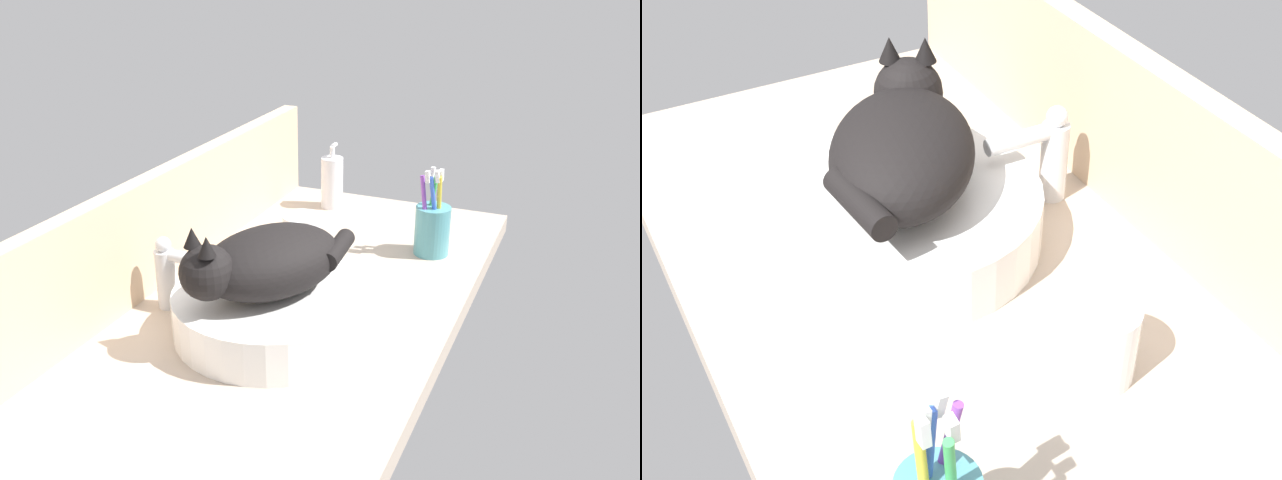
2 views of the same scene
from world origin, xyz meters
TOP-DOWN VIEW (x-y plane):
  - ground_plane at (0.00, 0.00)cm, footprint 116.94×58.46cm
  - backsplash_panel at (0.00, 27.43)cm, footprint 116.94×3.60cm
  - sink_basin at (-11.05, -1.27)cm, footprint 33.66×33.66cm
  - cat at (-12.28, -0.67)cm, footprint 30.12×27.06cm
  - faucet at (-10.75, 18.93)cm, footprint 3.60×11.82cm
  - soap_dispenser at (47.89, 11.75)cm, footprint 5.31×5.31cm
  - toothbrush_cup at (30.14, -17.80)cm, footprint 7.30×7.30cm
  - water_glass at (18.51, 6.72)cm, footprint 7.99×7.99cm

SIDE VIEW (x-z plane):
  - ground_plane at x=0.00cm, z-range -4.00..0.00cm
  - sink_basin at x=-11.05cm, z-range 0.00..7.53cm
  - water_glass at x=18.51cm, z-range -0.53..8.53cm
  - toothbrush_cup at x=30.14cm, z-range -3.62..15.07cm
  - soap_dispenser at x=47.89cm, z-range -1.51..14.28cm
  - faucet at x=-10.75cm, z-range 0.50..14.10cm
  - backsplash_panel at x=0.00cm, z-range 0.00..21.49cm
  - cat at x=-12.28cm, z-range 6.29..20.29cm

